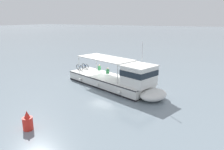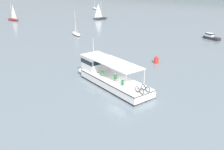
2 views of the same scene
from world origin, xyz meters
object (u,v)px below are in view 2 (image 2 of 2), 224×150
ferry_main (107,76)px  motorboat_near_port (211,37)px  sailboat_off_bow (95,8)px  sailboat_far_right (100,17)px  channel_buoy (156,60)px  sailboat_mid_channel (13,19)px  sailboat_outer_anchorage (76,33)px

ferry_main → motorboat_near_port: (4.47, 32.35, -0.47)m
motorboat_near_port → sailboat_off_bow: bearing=152.6°
sailboat_far_right → channel_buoy: size_ratio=3.86×
sailboat_mid_channel → sailboat_outer_anchorage: bearing=-8.9°
sailboat_off_bow → sailboat_mid_channel: (-3.22, -35.96, 0.00)m
channel_buoy → sailboat_far_right: bearing=138.2°
sailboat_outer_anchorage → sailboat_mid_channel: size_ratio=1.00×
motorboat_near_port → sailboat_far_right: size_ratio=0.71×
sailboat_off_bow → ferry_main: bearing=-51.0°
ferry_main → motorboat_near_port: ferry_main is taller
motorboat_near_port → sailboat_outer_anchorage: 29.84m
ferry_main → motorboat_near_port: bearing=82.1°
motorboat_near_port → channel_buoy: size_ratio=2.73×
ferry_main → sailboat_off_bow: sailboat_off_bow is taller
sailboat_far_right → sailboat_mid_channel: (-20.46, -16.46, 0.00)m
sailboat_far_right → sailboat_mid_channel: bearing=-141.2°
sailboat_far_right → sailboat_outer_anchorage: bearing=-67.3°
ferry_main → sailboat_off_bow: bearing=129.0°
ferry_main → sailboat_outer_anchorage: bearing=139.3°
ferry_main → sailboat_mid_channel: size_ratio=2.41×
motorboat_near_port → sailboat_mid_channel: bearing=-171.3°
ferry_main → sailboat_outer_anchorage: sailboat_outer_anchorage is taller
sailboat_off_bow → motorboat_near_port: bearing=-27.4°
sailboat_outer_anchorage → sailboat_far_right: bearing=112.7°
sailboat_outer_anchorage → channel_buoy: bearing=-19.2°
sailboat_mid_channel → motorboat_near_port: bearing=8.7°
sailboat_far_right → sailboat_outer_anchorage: (8.80, -21.03, 0.00)m
sailboat_outer_anchorage → motorboat_near_port: bearing=26.1°
motorboat_near_port → sailboat_far_right: 36.47m
sailboat_mid_channel → channel_buoy: bearing=-13.7°
motorboat_near_port → sailboat_off_bow: sailboat_off_bow is taller
sailboat_far_right → sailboat_off_bow: size_ratio=1.00×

